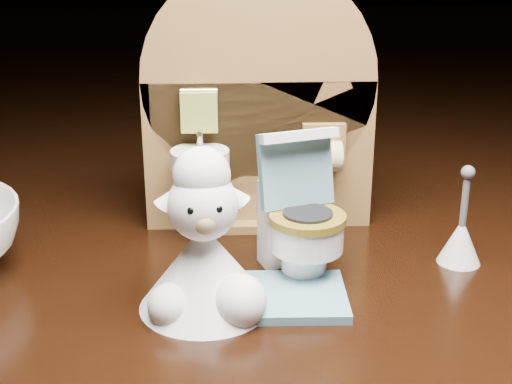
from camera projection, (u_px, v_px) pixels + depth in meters
backdrop_panel at (257, 115)px, 0.40m from camera, size 0.13×0.05×0.15m
toy_toilet at (299, 222)px, 0.36m from camera, size 0.04×0.05×0.07m
bath_mat at (287, 296)px, 0.34m from camera, size 0.06×0.05×0.00m
toilet_brush at (461, 238)px, 0.37m from camera, size 0.02×0.02×0.05m
plush_lamb at (205, 254)px, 0.32m from camera, size 0.06×0.06×0.08m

